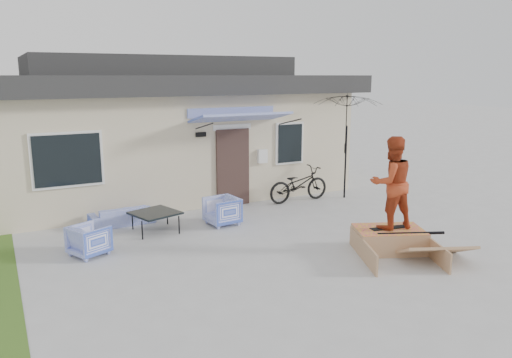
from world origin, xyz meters
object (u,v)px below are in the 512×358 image
armchair_left (89,239)px  skate_ramp (389,240)px  loveseat (122,212)px  armchair_right (222,210)px  skater (391,181)px  coffee_table (155,222)px  bicycle (299,181)px  skateboard (389,227)px  patio_umbrella (346,138)px

armchair_left → skate_ramp: bearing=-140.1°
loveseat → armchair_right: size_ratio=2.04×
armchair_right → skater: size_ratio=0.39×
coffee_table → skater: bearing=-41.3°
coffee_table → bicycle: 4.47m
armchair_left → skate_ramp: 6.03m
skateboard → loveseat: bearing=145.6°
bicycle → skater: size_ratio=1.00×
loveseat → patio_umbrella: size_ratio=0.66×
armchair_left → skateboard: size_ratio=0.86×
armchair_right → bicycle: 3.00m
patio_umbrella → bicycle: bearing=170.0°
armchair_left → armchair_right: size_ratio=0.92×
bicycle → skateboard: size_ratio=2.37×
armchair_left → coffee_table: size_ratio=0.73×
coffee_table → patio_umbrella: patio_umbrella is taller
skater → armchair_right: bearing=-43.3°
loveseat → coffee_table: 1.08m
bicycle → skateboard: bicycle is taller
armchair_left → skater: bearing=-139.7°
armchair_left → bicycle: (5.98, 1.66, 0.26)m
bicycle → patio_umbrella: size_ratio=0.82×
skateboard → skate_ramp: bearing=-103.5°
loveseat → patio_umbrella: patio_umbrella is taller
coffee_table → patio_umbrella: size_ratio=0.41×
loveseat → armchair_left: (-1.06, -1.80, 0.05)m
armchair_right → loveseat: bearing=-123.7°
coffee_table → skater: skater is taller
loveseat → coffee_table: loveseat is taller
armchair_right → skate_ramp: size_ratio=0.41×
armchair_left → bicycle: 6.22m
loveseat → skateboard: bearing=133.3°
loveseat → skater: (4.41, -4.33, 1.14)m
armchair_right → patio_umbrella: bearing=94.8°
patio_umbrella → skate_ramp: 4.70m
armchair_left → patio_umbrella: 7.67m
armchair_left → skater: skater is taller
loveseat → skater: 6.28m
patio_umbrella → skater: size_ratio=1.23×
coffee_table → skateboard: skateboard is taller
bicycle → skateboard: 4.23m
skate_ramp → skateboard: skateboard is taller
coffee_table → patio_umbrella: 6.03m
bicycle → skate_ramp: 4.28m
patio_umbrella → skater: skater is taller
patio_umbrella → skate_ramp: patio_umbrella is taller
coffee_table → skateboard: (3.87, -3.40, 0.24)m
loveseat → coffee_table: (0.54, -0.93, -0.06)m
skater → bicycle: bearing=-86.1°
skateboard → skater: bearing=-79.9°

